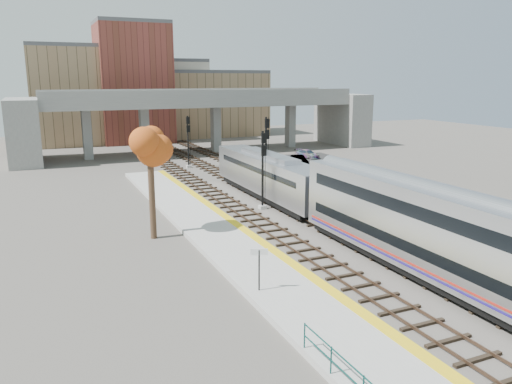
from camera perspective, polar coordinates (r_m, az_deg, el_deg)
name	(u,v)px	position (r m, az deg, el deg)	size (l,w,h in m)	color
ground	(337,241)	(35.53, 9.25, -5.53)	(160.00, 160.00, 0.00)	#47423D
platform	(241,253)	(32.24, -1.68, -6.97)	(4.50, 60.00, 0.35)	#9E9E99
yellow_strip	(268,246)	(32.91, 1.40, -6.22)	(0.70, 60.00, 0.01)	yellow
tracks	(272,200)	(46.42, 1.80, -0.89)	(10.70, 95.00, 0.25)	black
overpass	(203,114)	(76.99, -6.12, 8.86)	(54.00, 12.00, 9.50)	slate
buildings_far	(148,96)	(96.79, -12.28, 10.68)	(43.00, 21.00, 20.60)	#927755
parking_lot	(310,165)	(65.87, 6.19, 3.11)	(14.00, 18.00, 0.04)	black
locomotive	(269,175)	(46.67, 1.47, 1.96)	(3.02, 19.05, 4.10)	#A8AAB2
coach	(452,239)	(28.46, 21.50, -5.06)	(3.03, 25.00, 5.00)	#A8AAB2
signal_mast_near	(263,172)	(42.73, 0.79, 2.35)	(0.60, 0.64, 6.78)	#9E9E99
signal_mast_mid	(266,152)	(51.61, 1.17, 4.55)	(0.60, 0.64, 7.27)	#9E9E99
signal_mast_far	(188,143)	(63.60, -7.75, 5.57)	(0.60, 0.64, 6.54)	#9E9E99
station_sign	(259,261)	(25.83, 0.36, -7.85)	(0.84, 0.42, 2.27)	black
tree	(150,151)	(35.01, -12.04, 4.56)	(3.60, 3.60, 8.39)	#382619
car_a	(303,168)	(59.71, 5.35, 2.76)	(1.50, 3.72, 1.27)	#99999E
car_b	(299,160)	(65.26, 4.92, 3.64)	(1.36, 3.91, 1.29)	#99999E
car_c	(307,154)	(71.45, 5.90, 4.36)	(1.60, 3.93, 1.14)	#99999E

